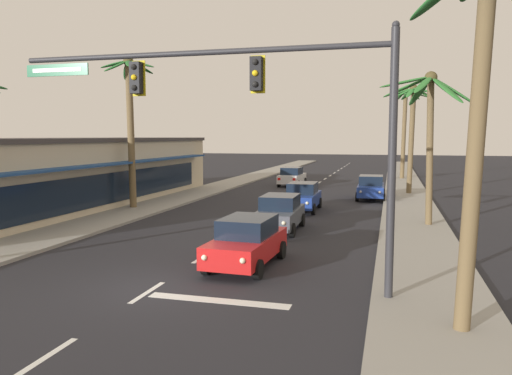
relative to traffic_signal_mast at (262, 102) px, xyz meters
name	(u,v)px	position (x,y,z in m)	size (l,w,h in m)	color
ground_plane	(155,288)	(-3.14, -0.51, -5.39)	(220.00, 220.00, 0.00)	#232328
sidewalk_right	(409,205)	(4.66, 19.49, -5.32)	(3.20, 110.00, 0.14)	gray
sidewalk_left	(183,197)	(-10.94, 19.49, -5.32)	(3.20, 110.00, 0.14)	gray
lane_markings	(297,201)	(-2.68, 19.88, -5.38)	(4.28, 89.78, 0.01)	silver
traffic_signal_mast	(262,102)	(0.00, 0.00, 0.00)	(11.26, 0.41, 7.37)	#2D2D33
sedan_lead_at_stop_bar	(247,241)	(-1.21, 2.61, -4.53)	(2.10, 4.51, 1.68)	red
sedan_third_in_queue	(280,213)	(-1.52, 9.18, -4.53)	(2.01, 4.48, 1.68)	#4C515B
sedan_fifth_in_queue	(302,196)	(-1.59, 15.75, -4.53)	(1.99, 4.47, 1.68)	navy
sedan_oncoming_far	(292,176)	(-5.06, 30.24, -4.53)	(2.05, 4.49, 1.68)	silver
sedan_parked_nearest_kerb	(371,187)	(2.15, 22.32, -4.53)	(2.00, 4.47, 1.68)	navy
palm_left_second	(130,112)	(-11.69, 13.56, 0.53)	(3.46, 3.06, 9.16)	brown
palm_right_nearest	(482,62)	(5.29, -1.87, 0.62)	(3.69, 4.17, 8.51)	brown
palm_right_second	(429,112)	(5.19, 12.00, 0.24)	(4.63, 4.55, 7.53)	brown
palm_right_third	(412,118)	(4.94, 25.87, 0.40)	(3.12, 3.18, 8.28)	brown
palm_right_farthest	(405,117)	(4.70, 39.80, 1.02)	(4.41, 4.29, 9.35)	brown
storefront_strip_left	(67,172)	(-16.43, 13.84, -3.22)	(9.05, 27.38, 4.33)	beige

